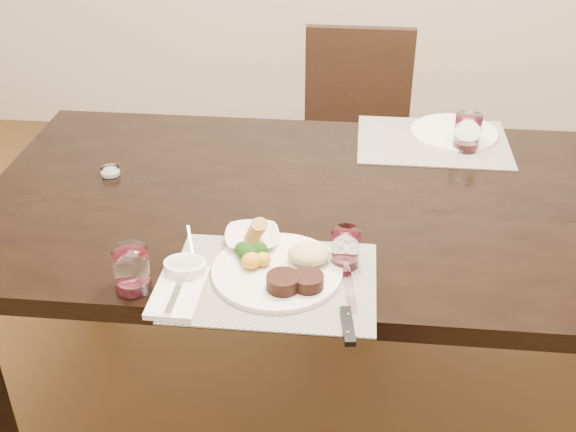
# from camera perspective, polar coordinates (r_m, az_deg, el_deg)

# --- Properties ---
(ground_plane) EXTENTS (4.50, 4.50, 0.00)m
(ground_plane) POSITION_cam_1_polar(r_m,az_deg,el_deg) (2.40, 4.27, -14.31)
(ground_plane) COLOR #4B3018
(ground_plane) RESTS_ON ground
(dining_table) EXTENTS (2.00, 1.00, 0.75)m
(dining_table) POSITION_cam_1_polar(r_m,az_deg,el_deg) (1.98, 5.02, -0.75)
(dining_table) COLOR black
(dining_table) RESTS_ON ground
(chair_far) EXTENTS (0.42, 0.42, 0.90)m
(chair_far) POSITION_cam_1_polar(r_m,az_deg,el_deg) (2.88, 5.36, 6.43)
(chair_far) COLOR black
(chair_far) RESTS_ON ground
(placemat_near) EXTENTS (0.46, 0.34, 0.00)m
(placemat_near) POSITION_cam_1_polar(r_m,az_deg,el_deg) (1.62, -1.19, -5.20)
(placemat_near) COLOR gray
(placemat_near) RESTS_ON dining_table
(placemat_far) EXTENTS (0.46, 0.34, 0.00)m
(placemat_far) POSITION_cam_1_polar(r_m,az_deg,el_deg) (2.28, 11.37, 5.78)
(placemat_far) COLOR gray
(placemat_far) RESTS_ON dining_table
(dinner_plate) EXTENTS (0.30, 0.30, 0.05)m
(dinner_plate) POSITION_cam_1_polar(r_m,az_deg,el_deg) (1.63, -0.39, -4.18)
(dinner_plate) COLOR white
(dinner_plate) RESTS_ON placemat_near
(napkin_fork) EXTENTS (0.11, 0.19, 0.02)m
(napkin_fork) POSITION_cam_1_polar(r_m,az_deg,el_deg) (1.60, -8.66, -5.92)
(napkin_fork) COLOR silver
(napkin_fork) RESTS_ON placemat_near
(steak_knife) EXTENTS (0.04, 0.26, 0.01)m
(steak_knife) POSITION_cam_1_polar(r_m,az_deg,el_deg) (1.52, 4.78, -7.93)
(steak_knife) COLOR white
(steak_knife) RESTS_ON placemat_near
(cracker_bowl) EXTENTS (0.15, 0.15, 0.06)m
(cracker_bowl) POSITION_cam_1_polar(r_m,az_deg,el_deg) (1.73, -2.85, -1.77)
(cracker_bowl) COLOR white
(cracker_bowl) RESTS_ON placemat_near
(sauce_ramekin) EXTENTS (0.10, 0.14, 0.08)m
(sauce_ramekin) POSITION_cam_1_polar(r_m,az_deg,el_deg) (1.64, -8.11, -4.09)
(sauce_ramekin) COLOR white
(sauce_ramekin) RESTS_ON placemat_near
(wine_glass_near) EXTENTS (0.07, 0.07, 0.09)m
(wine_glass_near) POSITION_cam_1_polar(r_m,az_deg,el_deg) (1.65, 4.53, -2.67)
(wine_glass_near) COLOR silver
(wine_glass_near) RESTS_ON placemat_near
(far_plate) EXTENTS (0.27, 0.27, 0.01)m
(far_plate) POSITION_cam_1_polar(r_m,az_deg,el_deg) (2.34, 12.99, 6.45)
(far_plate) COLOR white
(far_plate) RESTS_ON placemat_far
(wine_glass_far) EXTENTS (0.08, 0.08, 0.11)m
(wine_glass_far) POSITION_cam_1_polar(r_m,az_deg,el_deg) (2.23, 13.97, 6.29)
(wine_glass_far) COLOR silver
(wine_glass_far) RESTS_ON placemat_far
(wine_glass_side) EXTENTS (0.08, 0.08, 0.11)m
(wine_glass_side) POSITION_cam_1_polar(r_m,az_deg,el_deg) (1.61, -12.21, -4.30)
(wine_glass_side) COLOR silver
(wine_glass_side) RESTS_ON dining_table
(salt_cellar) EXTENTS (0.05, 0.05, 0.02)m
(salt_cellar) POSITION_cam_1_polar(r_m,az_deg,el_deg) (2.10, -13.86, 3.39)
(salt_cellar) COLOR silver
(salt_cellar) RESTS_ON dining_table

